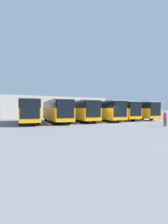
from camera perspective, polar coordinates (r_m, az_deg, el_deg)
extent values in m
plane|color=slate|center=(25.53, 8.73, -3.73)|extent=(600.00, 600.00, 0.00)
cube|color=orange|center=(37.02, 16.02, -0.28)|extent=(4.09, 12.23, 1.76)
cube|color=black|center=(37.02, 16.03, 1.93)|extent=(4.03, 12.05, 1.08)
cube|color=black|center=(32.36, 22.35, 0.94)|extent=(2.20, 0.33, 2.35)
cube|color=orange|center=(32.39, 22.34, -1.63)|extent=(2.38, 0.38, 0.40)
cube|color=silver|center=(37.03, 16.03, 2.86)|extent=(3.93, 11.74, 0.12)
cylinder|color=black|center=(34.84, 21.12, -1.69)|extent=(0.44, 1.09, 1.06)
cylinder|color=black|center=(33.42, 18.27, -1.78)|extent=(0.44, 1.09, 1.06)
cylinder|color=black|center=(40.71, 14.17, -1.30)|extent=(0.44, 1.09, 1.06)
cylinder|color=black|center=(39.50, 11.52, -1.36)|extent=(0.44, 1.09, 1.06)
cube|color=#B2B2AD|center=(34.31, 15.58, -2.46)|extent=(1.07, 6.23, 0.15)
cube|color=orange|center=(34.51, 10.58, -0.34)|extent=(4.09, 12.23, 1.76)
cube|color=black|center=(34.51, 10.59, 2.03)|extent=(4.03, 12.05, 1.08)
cube|color=black|center=(29.51, 16.60, 0.99)|extent=(2.20, 0.33, 2.35)
cube|color=orange|center=(29.53, 16.60, -1.83)|extent=(2.38, 0.38, 0.40)
cube|color=silver|center=(34.53, 10.59, 3.02)|extent=(3.93, 11.74, 0.12)
cylinder|color=black|center=(32.05, 15.71, -1.88)|extent=(0.44, 1.09, 1.06)
cylinder|color=black|center=(30.80, 12.37, -1.98)|extent=(0.44, 1.09, 1.06)
cylinder|color=black|center=(38.31, 9.14, -1.42)|extent=(0.44, 1.09, 1.06)
cylinder|color=black|center=(37.27, 6.17, -1.48)|extent=(0.44, 1.09, 1.06)
cube|color=#B2B2AD|center=(31.85, 9.64, -2.69)|extent=(1.07, 6.23, 0.15)
cube|color=orange|center=(31.08, 5.88, -0.45)|extent=(4.09, 12.23, 1.76)
cube|color=black|center=(31.08, 5.88, 2.17)|extent=(4.03, 12.05, 1.08)
cube|color=black|center=(25.81, 11.79, 1.03)|extent=(2.20, 0.33, 2.35)
cube|color=orange|center=(25.85, 11.78, -2.19)|extent=(2.38, 0.38, 0.40)
cube|color=silver|center=(31.10, 5.88, 3.28)|extent=(3.93, 11.74, 0.12)
cylinder|color=black|center=(28.39, 11.21, -2.21)|extent=(0.44, 1.09, 1.06)
cylinder|color=black|center=(27.30, 7.24, -2.32)|extent=(0.44, 1.09, 1.06)
cylinder|color=black|center=(34.94, 4.81, -1.63)|extent=(0.44, 1.09, 1.06)
cylinder|color=black|center=(34.06, 1.43, -1.69)|extent=(0.44, 1.09, 1.06)
cube|color=#B2B2AD|center=(28.49, 4.38, -3.10)|extent=(1.07, 6.23, 0.15)
cube|color=orange|center=(29.47, -1.55, -0.52)|extent=(4.09, 12.23, 1.76)
cube|color=black|center=(29.47, -1.55, 2.25)|extent=(4.03, 12.05, 1.08)
cube|color=black|center=(23.84, 3.11, 1.06)|extent=(2.20, 0.33, 2.35)
cube|color=orange|center=(23.88, 3.12, -2.42)|extent=(2.38, 0.38, 0.40)
cube|color=silver|center=(29.49, -1.55, 3.42)|extent=(3.93, 11.74, 0.12)
cylinder|color=black|center=(26.43, 3.33, -2.42)|extent=(0.44, 1.09, 1.06)
cylinder|color=black|center=(25.62, -1.21, -2.52)|extent=(0.44, 1.09, 1.06)
cylinder|color=black|center=(33.37, -1.80, -1.74)|extent=(0.44, 1.09, 1.06)
cylinder|color=black|center=(32.74, -5.48, -1.80)|extent=(0.44, 1.09, 1.06)
cube|color=#B2B2AD|center=(27.00, -3.84, -3.31)|extent=(1.07, 6.23, 0.15)
cube|color=orange|center=(27.57, -9.11, -0.62)|extent=(4.09, 12.23, 1.76)
cube|color=black|center=(27.58, -9.12, 2.34)|extent=(4.03, 12.05, 1.08)
cube|color=black|center=(21.70, -6.02, 1.09)|extent=(2.20, 0.33, 2.35)
cube|color=orange|center=(21.73, -6.01, -2.75)|extent=(2.38, 0.38, 0.40)
cube|color=silver|center=(27.60, -9.12, 3.58)|extent=(3.93, 11.74, 0.12)
cylinder|color=black|center=(24.25, -4.82, -2.71)|extent=(0.44, 1.09, 1.06)
cylinder|color=black|center=(23.75, -9.98, -2.80)|extent=(0.44, 1.09, 1.06)
cylinder|color=black|center=(31.47, -8.45, -1.91)|extent=(0.44, 1.09, 1.06)
cylinder|color=black|center=(31.09, -12.45, -1.95)|extent=(0.44, 1.09, 1.06)
cube|color=#B2B2AD|center=(25.30, -12.29, -3.61)|extent=(1.07, 6.23, 0.15)
cube|color=orange|center=(26.98, -17.90, -0.68)|extent=(4.09, 12.23, 1.76)
cube|color=black|center=(26.98, -17.92, 2.34)|extent=(4.03, 12.05, 1.08)
cube|color=black|center=(20.96, -17.22, 1.06)|extent=(2.20, 0.33, 2.35)
cube|color=orange|center=(21.00, -17.20, -2.91)|extent=(2.38, 0.38, 0.40)
cube|color=silver|center=(27.00, -17.92, 3.62)|extent=(3.93, 11.74, 0.12)
cylinder|color=black|center=(23.38, -14.79, -2.87)|extent=(0.44, 1.09, 1.06)
cylinder|color=black|center=(23.27, -20.24, -2.91)|extent=(0.44, 1.09, 1.06)
cylinder|color=black|center=(30.78, -16.13, -1.99)|extent=(0.44, 1.09, 1.06)
cylinder|color=black|center=(30.70, -20.26, -2.02)|extent=(0.44, 1.09, 1.06)
cylinder|color=brown|center=(23.24, 25.17, -3.15)|extent=(0.23, 0.23, 0.89)
cylinder|color=brown|center=(23.08, 24.78, -3.17)|extent=(0.23, 0.23, 0.89)
cylinder|color=#D13375|center=(23.12, 24.99, -1.20)|extent=(0.46, 0.46, 0.70)
sphere|color=tan|center=(23.11, 24.99, -0.03)|extent=(0.24, 0.24, 0.24)
cube|color=#A8A399|center=(47.95, -9.48, 1.54)|extent=(27.19, 8.61, 5.27)
cube|color=silver|center=(53.57, -11.47, 4.02)|extent=(27.19, 3.00, 0.24)
cylinder|color=slate|center=(57.92, -2.71, 1.31)|extent=(0.20, 0.20, 5.02)
cylinder|color=slate|center=(52.68, -21.78, 1.30)|extent=(0.20, 0.20, 5.02)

